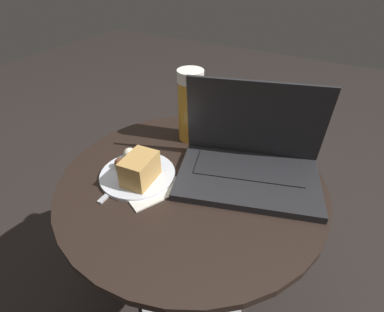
{
  "coord_description": "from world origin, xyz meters",
  "views": [
    {
      "loc": [
        0.29,
        -0.5,
        1.05
      ],
      "look_at": [
        0.0,
        -0.0,
        0.64
      ],
      "focal_mm": 28.0,
      "sensor_mm": 36.0,
      "label": 1
    }
  ],
  "objects": [
    {
      "name": "ground_plane",
      "position": [
        0.0,
        0.0,
        0.0
      ],
      "size": [
        6.0,
        6.0,
        0.0
      ],
      "primitive_type": "plane",
      "color": "black"
    },
    {
      "name": "table",
      "position": [
        0.0,
        0.0,
        0.42
      ],
      "size": [
        0.66,
        0.66,
        0.57
      ],
      "color": "#9E9EA3",
      "rests_on": "ground_plane"
    },
    {
      "name": "napkin",
      "position": [
        -0.1,
        -0.06,
        0.57
      ],
      "size": [
        0.23,
        0.21,
        0.0
      ],
      "color": "silver",
      "rests_on": "table"
    },
    {
      "name": "laptop",
      "position": [
        0.12,
        0.09,
        0.62
      ],
      "size": [
        0.39,
        0.31,
        0.23
      ],
      "color": "#232326",
      "rests_on": "table"
    },
    {
      "name": "beer_glass",
      "position": [
        -0.1,
        0.17,
        0.67
      ],
      "size": [
        0.07,
        0.07,
        0.21
      ],
      "color": "gold",
      "rests_on": "table"
    },
    {
      "name": "snack_plate",
      "position": [
        -0.11,
        -0.07,
        0.6
      ],
      "size": [
        0.19,
        0.19,
        0.08
      ],
      "color": "silver",
      "rests_on": "table"
    },
    {
      "name": "fork",
      "position": [
        -0.14,
        -0.08,
        0.57
      ],
      "size": [
        0.03,
        0.18,
        0.0
      ],
      "color": "#B2B2B7",
      "rests_on": "table"
    }
  ]
}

